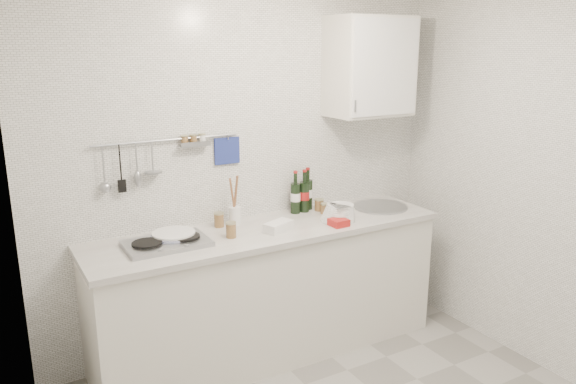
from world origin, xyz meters
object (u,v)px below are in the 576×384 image
object	(u,v)px
wall_cabinet	(370,67)
plate_stack_hob	(173,237)
plate_stack_sink	(339,213)
utensil_crock	(235,213)
wine_bottles	(303,191)

from	to	relation	value
wall_cabinet	plate_stack_hob	size ratio (longest dim) A/B	2.35
plate_stack_hob	plate_stack_sink	bearing A→B (deg)	-8.18
plate_stack_hob	utensil_crock	bearing A→B (deg)	12.47
plate_stack_hob	wall_cabinet	bearing A→B (deg)	1.93
plate_stack_hob	utensil_crock	distance (m)	0.49
utensil_crock	wall_cabinet	bearing A→B (deg)	-2.85
plate_stack_sink	utensil_crock	size ratio (longest dim) A/B	0.75
wall_cabinet	plate_stack_sink	size ratio (longest dim) A/B	2.73
wall_cabinet	wine_bottles	size ratio (longest dim) A/B	2.26
wine_bottles	utensil_crock	distance (m)	0.57
wine_bottles	plate_stack_sink	bearing A→B (deg)	-70.69
plate_stack_sink	utensil_crock	bearing A→B (deg)	158.07
wall_cabinet	plate_stack_sink	distance (m)	1.08
wine_bottles	utensil_crock	size ratio (longest dim) A/B	0.91
plate_stack_sink	wall_cabinet	bearing A→B (deg)	28.68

